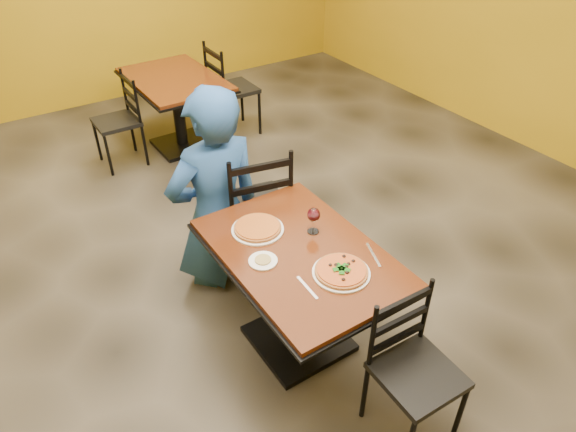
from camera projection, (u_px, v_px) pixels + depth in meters
floor at (259, 294)px, 3.67m from camera, size 7.00×8.00×0.01m
table_main at (300, 276)px, 3.00m from camera, size 0.83×1.23×0.75m
table_second at (177, 96)px, 5.14m from camera, size 0.83×1.21×0.75m
chair_main_near at (418, 376)px, 2.59m from camera, size 0.40×0.40×0.86m
chair_main_far at (253, 206)px, 3.68m from camera, size 0.54×0.54×1.01m
chair_second_left at (116, 122)px, 4.93m from camera, size 0.40×0.40×0.88m
chair_second_right at (233, 89)px, 5.46m from camera, size 0.45×0.45×0.98m
diner at (215, 189)px, 3.44m from camera, size 0.70×0.47×1.46m
plate_main at (341, 273)px, 2.73m from camera, size 0.31×0.31×0.01m
pizza_main at (341, 271)px, 2.72m from camera, size 0.28×0.28×0.02m
plate_far at (258, 229)px, 3.04m from camera, size 0.31×0.31×0.01m
pizza_far at (258, 227)px, 3.03m from camera, size 0.28×0.28×0.02m
side_plate at (263, 261)px, 2.81m from camera, size 0.16×0.16×0.01m
dip at (263, 260)px, 2.80m from camera, size 0.09×0.09×0.01m
wine_glass at (314, 219)px, 2.98m from camera, size 0.08×0.08×0.18m
fork at (307, 288)px, 2.64m from camera, size 0.02×0.19×0.00m
knife at (373, 255)px, 2.86m from camera, size 0.09×0.20×0.00m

